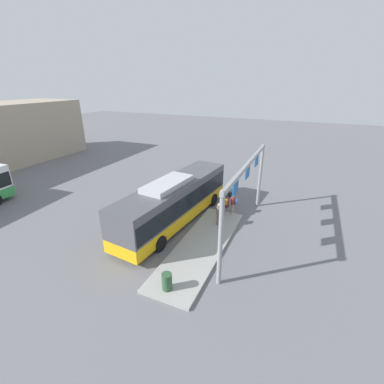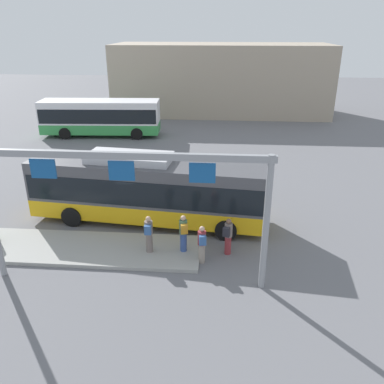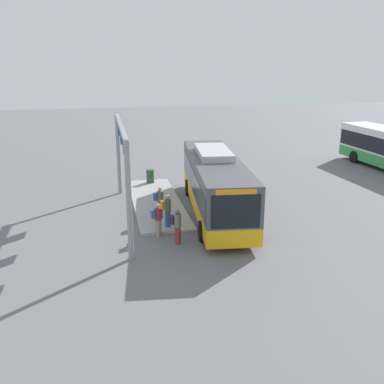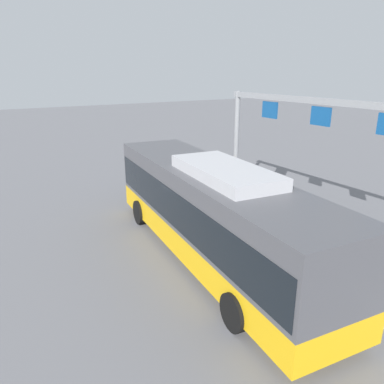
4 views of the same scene
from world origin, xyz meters
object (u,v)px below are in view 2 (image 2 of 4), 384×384
Objects in this scene: bus_main at (148,187)px; person_waiting_mid at (202,244)px; person_waiting_far at (149,233)px; person_waiting_near at (183,233)px; bus_background_left at (100,116)px; person_boarding at (228,236)px.

person_waiting_mid is at bearing -45.74° from bus_main.
person_waiting_far is (0.58, -3.19, -0.76)m from bus_main.
person_waiting_near reaches higher than person_waiting_mid.
person_waiting_mid is (2.83, -3.58, -0.92)m from bus_main.
person_waiting_mid is at bearing -140.40° from person_waiting_near.
person_waiting_mid is 1.00× the size of person_waiting_far.
person_waiting_mid is at bearing -66.47° from bus_background_left.
bus_background_left is 6.16× the size of person_boarding.
bus_main is 17.46m from bus_background_left.
bus_background_left is 6.16× the size of person_waiting_mid.
person_waiting_near is (2.02, -3.00, -0.76)m from bus_main.
bus_background_left is at bearing 119.98° from bus_main.
person_waiting_far is at bearing 70.45° from person_waiting_mid.
bus_main is at bearing 73.67° from person_boarding.
bus_background_left is 20.63m from person_waiting_far.
bus_main is 4.90m from person_boarding.
bus_background_left is 21.78m from person_boarding.
bus_background_left is 6.16× the size of person_waiting_near.
bus_main is at bearing 28.65° from person_waiting_mid.
person_waiting_near is 1.00× the size of person_waiting_mid.
person_waiting_far reaches higher than person_boarding.
person_waiting_near is (9.12, -18.95, -0.73)m from bus_background_left.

